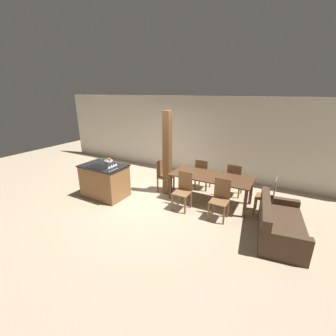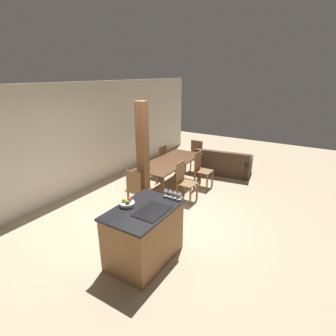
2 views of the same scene
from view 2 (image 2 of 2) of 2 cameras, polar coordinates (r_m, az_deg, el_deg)
ground_plane at (r=5.54m, az=-1.51°, el=-11.49°), size 16.00×16.00×0.00m
wall_back at (r=6.76m, az=-21.07°, el=5.46°), size 11.20×0.08×2.70m
kitchen_island at (r=4.34m, az=-5.23°, el=-14.11°), size 1.22×0.83×0.94m
fruit_bowl at (r=4.19m, az=-8.89°, el=-7.51°), size 0.24×0.24×0.11m
wine_glass_near at (r=4.28m, az=2.47°, el=-5.53°), size 0.07×0.07×0.15m
wine_glass_middle at (r=4.32m, az=1.46°, el=-5.27°), size 0.07×0.07×0.15m
wine_glass_far at (r=4.36m, az=0.46°, el=-5.02°), size 0.07×0.07×0.15m
wine_glass_end at (r=4.40m, az=-0.51°, el=-4.77°), size 0.07×0.07×0.15m
dining_table at (r=6.84m, az=0.59°, el=0.86°), size 2.12×0.89×0.74m
dining_chair_near_left at (r=6.20m, az=3.60°, el=-2.80°), size 0.40×0.40×0.95m
dining_chair_near_right at (r=7.00m, az=7.28°, el=-0.19°), size 0.40×0.40×0.95m
dining_chair_far_left at (r=6.88m, az=-6.23°, el=-0.53°), size 0.40×0.40×0.95m
dining_chair_far_right at (r=7.61m, az=-1.86°, el=1.62°), size 0.40×0.40×0.95m
dining_chair_head_end at (r=5.80m, az=-6.77°, el=-4.59°), size 0.40×0.40×0.95m
dining_chair_foot_end at (r=8.09m, az=5.84°, el=2.67°), size 0.40×0.40×0.95m
couch at (r=8.15m, az=11.95°, el=0.70°), size 1.03×1.70×0.75m
timber_post at (r=5.63m, az=-5.48°, el=2.26°), size 0.20×0.20×2.37m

